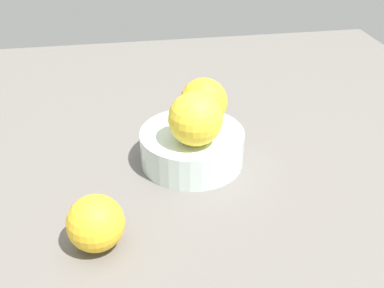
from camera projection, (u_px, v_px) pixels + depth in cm
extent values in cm
cube|color=#66605B|center=(192.00, 166.00, 70.66)|extent=(110.00, 110.00, 2.00)
cylinder|color=silver|center=(192.00, 159.00, 69.92)|extent=(9.54, 9.54, 0.80)
cylinder|color=silver|center=(192.00, 147.00, 68.78)|extent=(15.39, 15.39, 5.11)
sphere|color=yellow|center=(204.00, 102.00, 67.99)|extent=(7.05, 7.05, 7.05)
sphere|color=yellow|center=(192.00, 119.00, 62.93)|extent=(7.59, 7.59, 7.59)
sphere|color=yellow|center=(96.00, 223.00, 53.23)|extent=(6.77, 6.77, 6.77)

